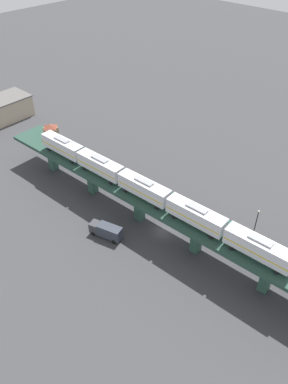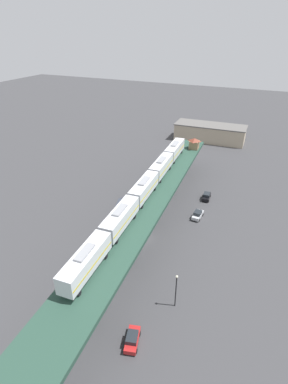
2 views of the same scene
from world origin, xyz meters
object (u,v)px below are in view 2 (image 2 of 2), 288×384
object	(u,v)px
warehouse_building	(210,133)
street_car_silver	(198,215)
street_car_black	(206,196)
subway_train	(144,188)
signal_hut	(194,143)
street_car_red	(132,339)
street_lamp	(176,288)
delivery_truck	(122,207)

from	to	relation	value
warehouse_building	street_car_silver	bearing A→B (deg)	-79.68
street_car_silver	street_car_black	distance (m)	9.99
subway_train	warehouse_building	size ratio (longest dim) A/B	2.16
street_car_black	warehouse_building	bearing A→B (deg)	102.18
signal_hut	street_car_black	xyz separation A→B (m)	(8.54, -15.55, -8.98)
subway_train	signal_hut	xyz separation A→B (m)	(1.88, 34.68, -0.74)
warehouse_building	street_car_red	bearing A→B (deg)	-83.74
signal_hut	street_lamp	world-z (taller)	signal_hut
signal_hut	street_car_red	distance (m)	63.86
signal_hut	street_lamp	size ratio (longest dim) A/B	0.49
signal_hut	delivery_truck	world-z (taller)	signal_hut
street_car_black	street_lamp	xyz separation A→B (m)	(3.67, -37.89, 3.17)
signal_hut	street_car_black	distance (m)	19.88
delivery_truck	street_lamp	xyz separation A→B (m)	(21.83, -22.37, 2.35)
subway_train	street_lamp	size ratio (longest dim) A/B	9.00
street_car_black	warehouse_building	xyz separation A→B (m)	(-10.44, 48.41, 2.47)
delivery_truck	street_car_silver	bearing A→B (deg)	16.80
subway_train	street_car_red	world-z (taller)	subway_train
signal_hut	street_car_silver	world-z (taller)	signal_hut
delivery_truck	warehouse_building	bearing A→B (deg)	83.12
street_car_silver	delivery_truck	bearing A→B (deg)	-163.20
street_car_black	street_lamp	bearing A→B (deg)	-84.47
subway_train	street_car_silver	bearing A→B (deg)	40.75
street_car_red	delivery_truck	xyz separation A→B (m)	(-18.19, 31.57, 0.82)
street_car_silver	warehouse_building	size ratio (longest dim) A/B	0.16
warehouse_building	street_lamp	bearing A→B (deg)	-80.71
signal_hut	street_car_red	size ratio (longest dim) A/B	0.72
subway_train	street_car_silver	distance (m)	17.04
street_car_black	delivery_truck	bearing A→B (deg)	-139.46
street_car_red	street_car_black	world-z (taller)	same
street_car_silver	warehouse_building	distance (m)	59.41
street_car_silver	street_lamp	bearing A→B (deg)	-82.89
signal_hut	street_car_silver	distance (m)	28.45
street_car_black	warehouse_building	distance (m)	49.58
delivery_truck	warehouse_building	distance (m)	64.42
street_car_black	warehouse_building	world-z (taller)	warehouse_building
subway_train	street_car_black	distance (m)	23.85
signal_hut	street_car_silver	bearing A→B (deg)	-71.14
street_car_black	subway_train	bearing A→B (deg)	-118.57
subway_train	signal_hut	size ratio (longest dim) A/B	18.37
street_car_silver	warehouse_building	xyz separation A→B (m)	(-10.63, 58.40, 2.47)
subway_train	street_lamp	xyz separation A→B (m)	(14.08, -18.77, -6.55)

